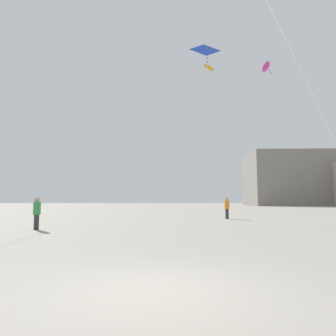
{
  "coord_description": "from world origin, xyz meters",
  "views": [
    {
      "loc": [
        0.37,
        -5.39,
        1.52
      ],
      "look_at": [
        0.0,
        19.72,
        4.11
      ],
      "focal_mm": 33.3,
      "sensor_mm": 36.0,
      "label": 1
    }
  ],
  "objects_px": {
    "person_in_orange": "(227,207)",
    "kite_cobalt_delta": "(206,53)",
    "person_in_green": "(37,212)",
    "building_left_hall": "(296,179)",
    "kite_magenta_diamond": "(265,69)",
    "kite_amber_diamond": "(209,68)"
  },
  "relations": [
    {
      "from": "person_in_orange",
      "to": "person_in_green",
      "type": "height_order",
      "value": "person_in_orange"
    },
    {
      "from": "person_in_orange",
      "to": "kite_cobalt_delta",
      "type": "bearing_deg",
      "value": 49.74
    },
    {
      "from": "person_in_orange",
      "to": "kite_cobalt_delta",
      "type": "xyz_separation_m",
      "value": [
        -2.22,
        -5.87,
        10.24
      ]
    },
    {
      "from": "person_in_green",
      "to": "building_left_hall",
      "type": "height_order",
      "value": "building_left_hall"
    },
    {
      "from": "person_in_orange",
      "to": "building_left_hall",
      "type": "bearing_deg",
      "value": -135.62
    },
    {
      "from": "kite_magenta_diamond",
      "to": "building_left_hall",
      "type": "distance_m",
      "value": 70.25
    },
    {
      "from": "kite_magenta_diamond",
      "to": "building_left_hall",
      "type": "height_order",
      "value": "building_left_hall"
    },
    {
      "from": "kite_magenta_diamond",
      "to": "kite_cobalt_delta",
      "type": "xyz_separation_m",
      "value": [
        -4.81,
        -3.1,
        -0.19
      ]
    },
    {
      "from": "person_in_orange",
      "to": "kite_magenta_diamond",
      "type": "height_order",
      "value": "kite_magenta_diamond"
    },
    {
      "from": "kite_magenta_diamond",
      "to": "person_in_orange",
      "type": "bearing_deg",
      "value": 133.13
    },
    {
      "from": "building_left_hall",
      "to": "kite_magenta_diamond",
      "type": "bearing_deg",
      "value": -113.2
    },
    {
      "from": "kite_amber_diamond",
      "to": "building_left_hall",
      "type": "relative_size",
      "value": 0.45
    },
    {
      "from": "kite_magenta_diamond",
      "to": "building_left_hall",
      "type": "relative_size",
      "value": 0.4
    },
    {
      "from": "kite_cobalt_delta",
      "to": "person_in_orange",
      "type": "bearing_deg",
      "value": 69.27
    },
    {
      "from": "kite_cobalt_delta",
      "to": "building_left_hall",
      "type": "bearing_deg",
      "value": 64.36
    },
    {
      "from": "kite_magenta_diamond",
      "to": "building_left_hall",
      "type": "xyz_separation_m",
      "value": [
        27.62,
        64.46,
        -4.12
      ]
    },
    {
      "from": "kite_magenta_diamond",
      "to": "building_left_hall",
      "type": "bearing_deg",
      "value": 66.8
    },
    {
      "from": "person_in_green",
      "to": "kite_amber_diamond",
      "type": "bearing_deg",
      "value": -27.3
    },
    {
      "from": "kite_magenta_diamond",
      "to": "kite_amber_diamond",
      "type": "distance_m",
      "value": 4.82
    },
    {
      "from": "kite_amber_diamond",
      "to": "kite_cobalt_delta",
      "type": "bearing_deg",
      "value": -99.33
    },
    {
      "from": "kite_cobalt_delta",
      "to": "kite_amber_diamond",
      "type": "bearing_deg",
      "value": 80.67
    },
    {
      "from": "person_in_orange",
      "to": "person_in_green",
      "type": "xyz_separation_m",
      "value": [
        -11.44,
        -9.44,
        -0.05
      ]
    }
  ]
}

